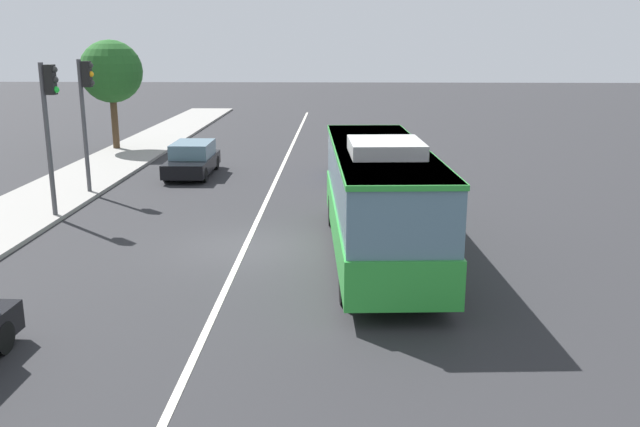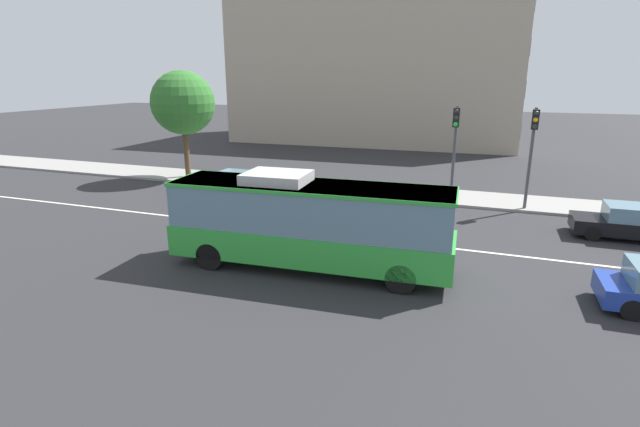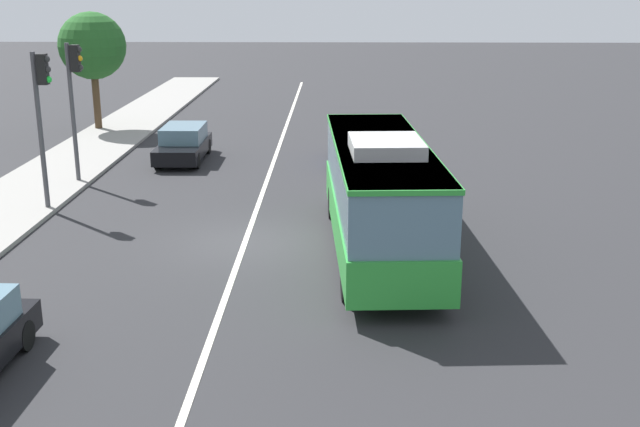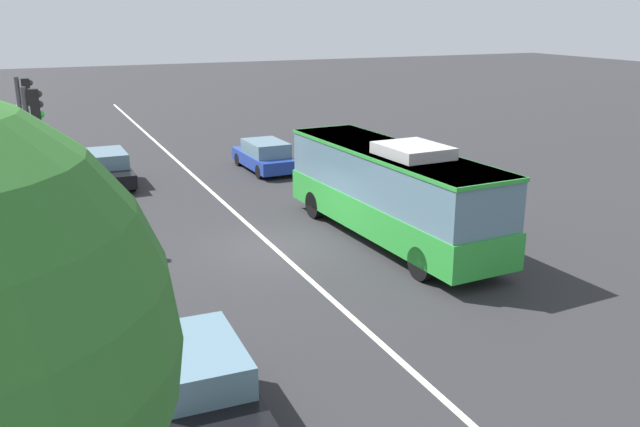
{
  "view_description": "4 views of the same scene",
  "coord_description": "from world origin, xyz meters",
  "px_view_note": "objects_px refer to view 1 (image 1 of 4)",
  "views": [
    {
      "loc": [
        -18.96,
        -2.77,
        5.89
      ],
      "look_at": [
        -0.08,
        -2.2,
        1.05
      ],
      "focal_mm": 38.05,
      "sensor_mm": 36.0,
      "label": 1
    },
    {
      "loc": [
        4.99,
        -18.95,
        6.76
      ],
      "look_at": [
        -1.03,
        -2.32,
        1.63
      ],
      "focal_mm": 27.06,
      "sensor_mm": 36.0,
      "label": 2
    },
    {
      "loc": [
        -21.55,
        -2.64,
        7.26
      ],
      "look_at": [
        -1.88,
        -2.23,
        1.43
      ],
      "focal_mm": 43.74,
      "sensor_mm": 36.0,
      "label": 3
    },
    {
      "loc": [
        -19.53,
        7.01,
        7.43
      ],
      "look_at": [
        -1.01,
        -1.23,
        1.28
      ],
      "focal_mm": 37.64,
      "sensor_mm": 36.0,
      "label": 4
    }
  ],
  "objects_px": {
    "traffic_light_mid_block": "(50,113)",
    "street_tree_kerbside_centre": "(111,72)",
    "transit_bus": "(379,194)",
    "traffic_light_near_corner": "(86,103)",
    "sedan_blue": "(355,161)",
    "sedan_black": "(192,159)"
  },
  "relations": [
    {
      "from": "transit_bus",
      "to": "street_tree_kerbside_centre",
      "type": "distance_m",
      "value": 22.99
    },
    {
      "from": "transit_bus",
      "to": "street_tree_kerbside_centre",
      "type": "height_order",
      "value": "street_tree_kerbside_centre"
    },
    {
      "from": "sedan_black",
      "to": "traffic_light_mid_block",
      "type": "bearing_deg",
      "value": -21.1
    },
    {
      "from": "traffic_light_near_corner",
      "to": "traffic_light_mid_block",
      "type": "xyz_separation_m",
      "value": [
        -3.69,
        -0.16,
        0.0
      ]
    },
    {
      "from": "street_tree_kerbside_centre",
      "to": "transit_bus",
      "type": "bearing_deg",
      "value": -144.22
    },
    {
      "from": "traffic_light_mid_block",
      "to": "street_tree_kerbside_centre",
      "type": "height_order",
      "value": "street_tree_kerbside_centre"
    },
    {
      "from": "sedan_blue",
      "to": "transit_bus",
      "type": "bearing_deg",
      "value": -179.45
    },
    {
      "from": "sedan_black",
      "to": "sedan_blue",
      "type": "bearing_deg",
      "value": 87.06
    },
    {
      "from": "transit_bus",
      "to": "traffic_light_near_corner",
      "type": "bearing_deg",
      "value": 51.46
    },
    {
      "from": "sedan_blue",
      "to": "traffic_light_near_corner",
      "type": "bearing_deg",
      "value": 108.49
    },
    {
      "from": "traffic_light_near_corner",
      "to": "sedan_blue",
      "type": "bearing_deg",
      "value": 20.45
    },
    {
      "from": "sedan_black",
      "to": "street_tree_kerbside_centre",
      "type": "height_order",
      "value": "street_tree_kerbside_centre"
    },
    {
      "from": "sedan_blue",
      "to": "traffic_light_near_corner",
      "type": "distance_m",
      "value": 11.37
    },
    {
      "from": "sedan_black",
      "to": "street_tree_kerbside_centre",
      "type": "distance_m",
      "value": 9.56
    },
    {
      "from": "sedan_blue",
      "to": "traffic_light_mid_block",
      "type": "distance_m",
      "value": 12.94
    },
    {
      "from": "traffic_light_near_corner",
      "to": "street_tree_kerbside_centre",
      "type": "bearing_deg",
      "value": 103.92
    },
    {
      "from": "traffic_light_near_corner",
      "to": "street_tree_kerbside_centre",
      "type": "relative_size",
      "value": 0.88
    },
    {
      "from": "transit_bus",
      "to": "sedan_black",
      "type": "bearing_deg",
      "value": 30.14
    },
    {
      "from": "sedan_blue",
      "to": "traffic_light_near_corner",
      "type": "xyz_separation_m",
      "value": [
        -3.76,
        10.35,
        2.84
      ]
    },
    {
      "from": "sedan_black",
      "to": "street_tree_kerbside_centre",
      "type": "bearing_deg",
      "value": -140.85
    },
    {
      "from": "traffic_light_near_corner",
      "to": "traffic_light_mid_block",
      "type": "height_order",
      "value": "same"
    },
    {
      "from": "transit_bus",
      "to": "traffic_light_mid_block",
      "type": "bearing_deg",
      "value": 66.4
    }
  ]
}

